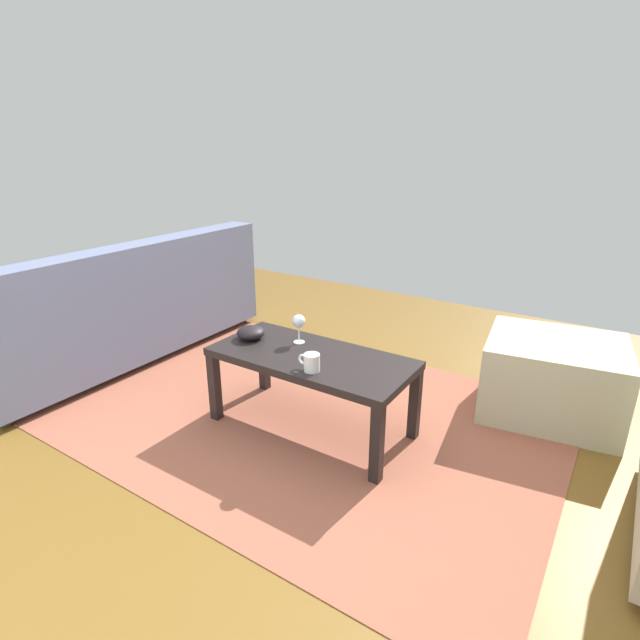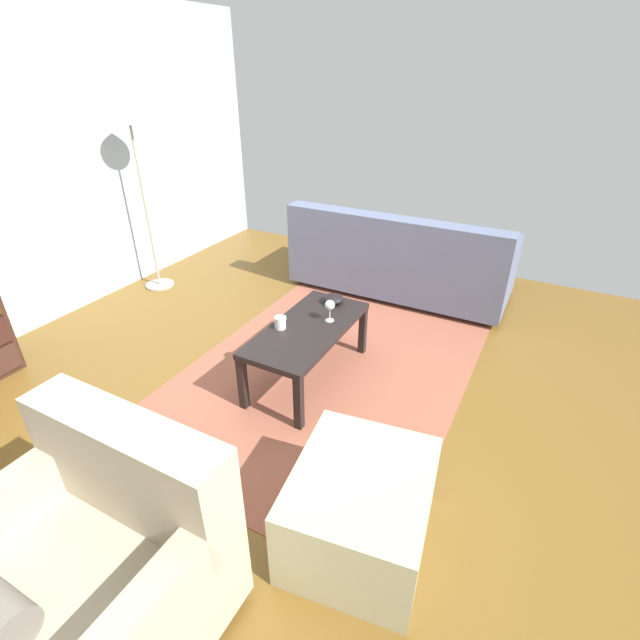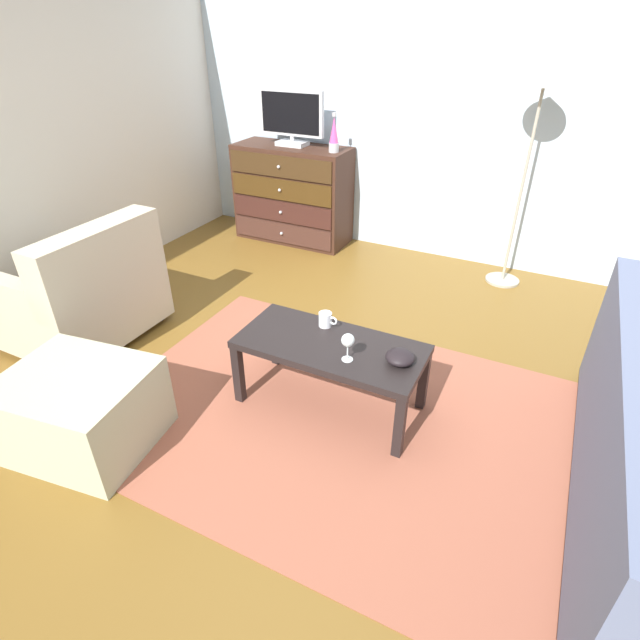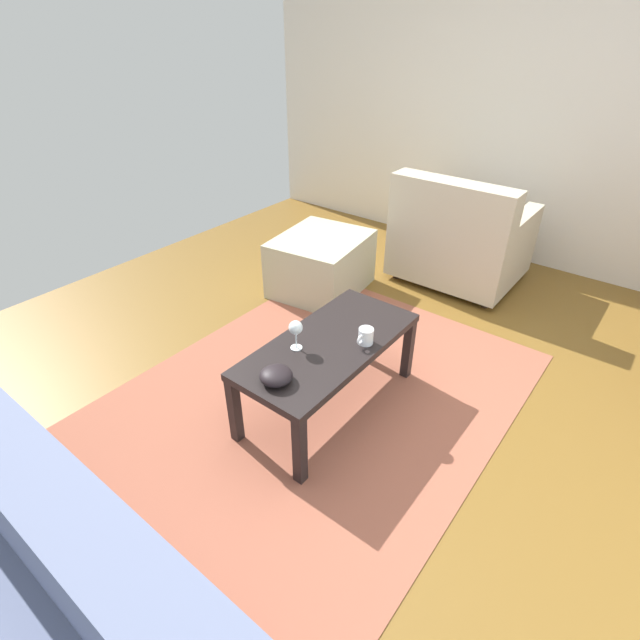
% 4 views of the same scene
% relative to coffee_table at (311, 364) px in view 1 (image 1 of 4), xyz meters
% --- Properties ---
extents(ground_plane, '(5.40, 5.19, 0.05)m').
position_rel_coffee_table_xyz_m(ground_plane, '(-0.12, 0.11, -0.39)').
color(ground_plane, brown).
extents(area_rug, '(2.60, 1.90, 0.01)m').
position_rel_coffee_table_xyz_m(area_rug, '(0.08, -0.09, -0.37)').
color(area_rug, '#98533E').
rests_on(area_rug, ground_plane).
extents(coffee_table, '(1.03, 0.48, 0.42)m').
position_rel_coffee_table_xyz_m(coffee_table, '(0.00, 0.00, 0.00)').
color(coffee_table, black).
rests_on(coffee_table, ground_plane).
extents(wine_glass, '(0.07, 0.07, 0.16)m').
position_rel_coffee_table_xyz_m(wine_glass, '(0.14, -0.10, 0.17)').
color(wine_glass, silver).
rests_on(wine_glass, coffee_table).
extents(mug, '(0.11, 0.08, 0.08)m').
position_rel_coffee_table_xyz_m(mug, '(-0.10, 0.15, 0.10)').
color(mug, silver).
rests_on(mug, coffee_table).
extents(bowl_decorative, '(0.15, 0.15, 0.07)m').
position_rel_coffee_table_xyz_m(bowl_decorative, '(0.40, 0.00, 0.09)').
color(bowl_decorative, black).
rests_on(bowl_decorative, coffee_table).
extents(couch_large, '(0.85, 2.05, 0.82)m').
position_rel_coffee_table_xyz_m(couch_large, '(1.66, -0.07, -0.05)').
color(couch_large, '#332319').
rests_on(couch_large, ground_plane).
extents(ottoman, '(0.78, 0.69, 0.43)m').
position_rel_coffee_table_xyz_m(ottoman, '(-1.02, -0.85, -0.15)').
color(ottoman, '#B2B392').
rests_on(ottoman, ground_plane).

